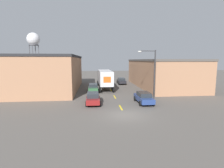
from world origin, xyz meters
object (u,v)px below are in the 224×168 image
(semi_truck, at_px, (104,77))
(parked_car_right_near, at_px, (144,97))
(parked_car_left_near, at_px, (93,98))
(street_lamp, at_px, (153,70))
(water_tower, at_px, (33,40))
(parked_car_left_far, at_px, (93,88))
(parked_car_right_far, at_px, (121,81))

(semi_truck, xyz_separation_m, parked_car_right_near, (4.64, -13.79, -1.52))
(parked_car_left_near, height_order, street_lamp, street_lamp)
(semi_truck, relative_size, street_lamp, 1.62)
(semi_truck, relative_size, parked_car_left_near, 2.54)
(semi_truck, distance_m, water_tower, 47.20)
(parked_car_left_far, bearing_deg, parked_car_left_near, -90.00)
(parked_car_right_near, bearing_deg, street_lamp, 52.87)
(water_tower, bearing_deg, parked_car_right_near, -58.94)
(parked_car_left_near, relative_size, water_tower, 0.28)
(semi_truck, height_order, parked_car_right_near, semi_truck)
(semi_truck, bearing_deg, street_lamp, -59.64)
(parked_car_left_near, xyz_separation_m, street_lamp, (9.16, 2.37, 3.59))
(parked_car_right_far, bearing_deg, parked_car_left_far, -124.07)
(parked_car_right_near, xyz_separation_m, parked_car_left_near, (-7.04, 0.42, 0.00))
(semi_truck, bearing_deg, parked_car_right_far, 52.01)
(parked_car_right_far, bearing_deg, water_tower, 134.65)
(parked_car_right_near, bearing_deg, semi_truck, 108.60)
(parked_car_left_far, relative_size, parked_car_right_far, 1.00)
(parked_car_left_far, relative_size, street_lamp, 0.64)
(parked_car_right_near, distance_m, street_lamp, 5.02)
(semi_truck, bearing_deg, parked_car_left_near, -101.37)
(parked_car_left_near, height_order, water_tower, water_tower)
(parked_car_right_far, height_order, water_tower, water_tower)
(parked_car_left_near, bearing_deg, water_tower, 115.12)
(parked_car_left_far, height_order, street_lamp, street_lamp)
(parked_car_left_far, bearing_deg, street_lamp, -36.57)
(parked_car_left_far, xyz_separation_m, parked_car_left_near, (0.00, -9.16, 0.00))
(street_lamp, bearing_deg, parked_car_left_near, -165.50)
(semi_truck, height_order, parked_car_left_far, semi_truck)
(parked_car_left_near, relative_size, parked_car_right_far, 1.00)
(water_tower, distance_m, street_lamp, 59.40)
(parked_car_left_near, xyz_separation_m, water_tower, (-23.83, 50.83, 13.22))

